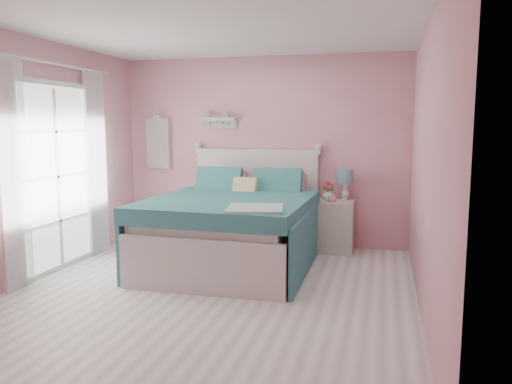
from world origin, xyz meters
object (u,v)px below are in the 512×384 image
at_px(nightstand, 335,226).
at_px(vase, 328,194).
at_px(bed, 234,229).
at_px(table_lamp, 345,179).
at_px(teacup, 332,199).

bearing_deg(nightstand, vase, 174.48).
height_order(bed, nightstand, bed).
bearing_deg(nightstand, table_lamp, 29.93).
xyz_separation_m(vase, teacup, (0.06, -0.11, -0.04)).
bearing_deg(vase, bed, -138.24).
height_order(bed, teacup, bed).
height_order(vase, teacup, vase).
bearing_deg(bed, nightstand, 40.38).
bearing_deg(bed, vase, 43.44).
xyz_separation_m(bed, teacup, (1.08, 0.80, 0.29)).
relative_size(vase, teacup, 1.67).
bearing_deg(table_lamp, nightstand, -150.07).
relative_size(bed, nightstand, 3.43).
height_order(table_lamp, vase, table_lamp).
bearing_deg(table_lamp, vase, -165.86).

